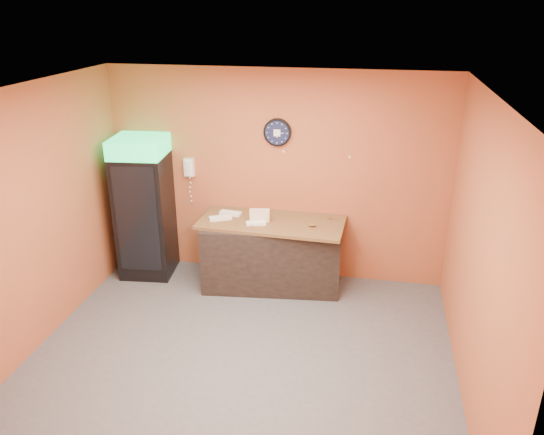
# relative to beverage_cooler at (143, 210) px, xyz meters

# --- Properties ---
(floor) EXTENTS (4.50, 4.50, 0.00)m
(floor) POSITION_rel_beverage_cooler_xyz_m (1.75, -1.61, -0.94)
(floor) COLOR #47474C
(floor) RESTS_ON ground
(back_wall) EXTENTS (4.50, 0.02, 2.80)m
(back_wall) POSITION_rel_beverage_cooler_xyz_m (1.75, 0.39, 0.46)
(back_wall) COLOR #B25332
(back_wall) RESTS_ON floor
(left_wall) EXTENTS (0.02, 4.00, 2.80)m
(left_wall) POSITION_rel_beverage_cooler_xyz_m (-0.50, -1.61, 0.46)
(left_wall) COLOR #B25332
(left_wall) RESTS_ON floor
(right_wall) EXTENTS (0.02, 4.00, 2.80)m
(right_wall) POSITION_rel_beverage_cooler_xyz_m (4.00, -1.61, 0.46)
(right_wall) COLOR #B25332
(right_wall) RESTS_ON floor
(ceiling) EXTENTS (4.50, 4.00, 0.02)m
(ceiling) POSITION_rel_beverage_cooler_xyz_m (1.75, -1.61, 1.86)
(ceiling) COLOR white
(ceiling) RESTS_ON back_wall
(beverage_cooler) EXTENTS (0.74, 0.75, 1.93)m
(beverage_cooler) POSITION_rel_beverage_cooler_xyz_m (0.00, 0.00, 0.00)
(beverage_cooler) COLOR black
(beverage_cooler) RESTS_ON floor
(prep_counter) EXTENTS (1.84, 0.97, 0.88)m
(prep_counter) POSITION_rel_beverage_cooler_xyz_m (1.76, 0.00, -0.50)
(prep_counter) COLOR black
(prep_counter) RESTS_ON floor
(wall_clock) EXTENTS (0.36, 0.06, 0.36)m
(wall_clock) POSITION_rel_beverage_cooler_xyz_m (1.77, 0.36, 1.05)
(wall_clock) COLOR black
(wall_clock) RESTS_ON back_wall
(wall_phone) EXTENTS (0.13, 0.11, 0.25)m
(wall_phone) POSITION_rel_beverage_cooler_xyz_m (0.56, 0.34, 0.52)
(wall_phone) COLOR white
(wall_phone) RESTS_ON back_wall
(butcher_paper) EXTENTS (1.89, 0.90, 0.04)m
(butcher_paper) POSITION_rel_beverage_cooler_xyz_m (1.76, 0.00, -0.04)
(butcher_paper) COLOR brown
(butcher_paper) RESTS_ON prep_counter
(sub_roll_stack) EXTENTS (0.27, 0.13, 0.16)m
(sub_roll_stack) POSITION_rel_beverage_cooler_xyz_m (1.61, -0.04, 0.06)
(sub_roll_stack) COLOR #F6E2BF
(sub_roll_stack) RESTS_ON butcher_paper
(wrapped_sandwich_left) EXTENTS (0.31, 0.23, 0.04)m
(wrapped_sandwich_left) POSITION_rel_beverage_cooler_xyz_m (1.10, -0.08, 0.00)
(wrapped_sandwich_left) COLOR white
(wrapped_sandwich_left) RESTS_ON butcher_paper
(wrapped_sandwich_mid) EXTENTS (0.27, 0.16, 0.04)m
(wrapped_sandwich_mid) POSITION_rel_beverage_cooler_xyz_m (1.59, -0.16, -0.00)
(wrapped_sandwich_mid) COLOR white
(wrapped_sandwich_mid) RESTS_ON butcher_paper
(wrapped_sandwich_right) EXTENTS (0.30, 0.14, 0.04)m
(wrapped_sandwich_right) POSITION_rel_beverage_cooler_xyz_m (1.19, 0.11, -0.00)
(wrapped_sandwich_right) COLOR white
(wrapped_sandwich_right) RESTS_ON butcher_paper
(kitchen_tool) EXTENTS (0.07, 0.07, 0.07)m
(kitchen_tool) POSITION_rel_beverage_cooler_xyz_m (1.69, 0.04, 0.01)
(kitchen_tool) COLOR silver
(kitchen_tool) RESTS_ON butcher_paper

